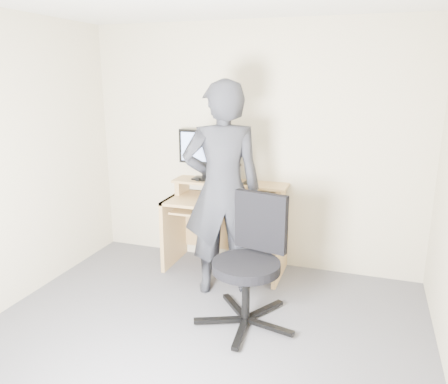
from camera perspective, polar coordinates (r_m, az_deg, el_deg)
The scene contains 13 objects.
ground at distance 3.43m, azimuth -4.61°, elevation -20.13°, with size 3.50×3.50×0.00m, color #5A595F.
back_wall at distance 4.53m, azimuth 3.79°, elevation 5.77°, with size 3.50×0.02×2.50m, color beige.
desk at distance 4.54m, azimuth 0.48°, elevation -3.30°, with size 1.20×0.60×0.91m.
monitor at distance 4.55m, azimuth -2.64°, elevation 5.48°, with size 0.55×0.15×0.52m.
external_drive at distance 4.51m, azimuth 0.82°, elevation 2.66°, with size 0.07×0.13×0.20m, color black.
travel_mug at distance 4.46m, azimuth 1.76°, elevation 2.33°, with size 0.08×0.08×0.17m, color #ACACB0.
smartphone at distance 4.45m, azimuth 2.98°, elevation 1.22°, with size 0.07×0.13×0.01m, color black.
charger at distance 4.55m, azimuth -3.41°, elevation 1.67°, with size 0.04×0.04×0.04m, color black.
headphones at distance 4.61m, azimuth -1.26°, elevation 1.75°, with size 0.16×0.16×0.02m, color silver.
keyboard at distance 4.37m, azimuth -1.03°, elevation -2.40°, with size 0.46×0.18×0.03m, color black.
mouse at distance 4.22m, azimuth 4.32°, elevation -1.64°, with size 0.10×0.06×0.04m, color black.
office_chair at distance 3.55m, azimuth 3.58°, elevation -8.41°, with size 0.82×0.80×1.03m.
person at distance 3.92m, azimuth -0.21°, elevation 0.24°, with size 0.71×0.47×1.95m, color black.
Camera 1 is at (1.14, -2.57, 1.97)m, focal length 35.00 mm.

